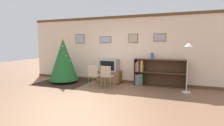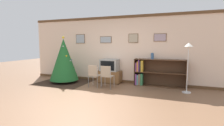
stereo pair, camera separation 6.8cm
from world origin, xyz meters
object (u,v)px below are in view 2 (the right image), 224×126
at_px(vase, 152,56).
at_px(christmas_tree, 64,59).
at_px(folding_chair_right, 107,75).
at_px(folding_chair_left, 94,75).
at_px(tv_console, 110,77).
at_px(standing_lamp, 188,55).
at_px(television, 110,65).
at_px(bookshelf, 151,73).

bearing_deg(vase, christmas_tree, -169.82).
bearing_deg(folding_chair_right, folding_chair_left, 180.00).
bearing_deg(tv_console, vase, 1.77).
bearing_deg(standing_lamp, television, 171.19).
relative_size(folding_chair_left, folding_chair_right, 1.00).
bearing_deg(television, vase, 1.86).
relative_size(vase, standing_lamp, 0.14).
distance_m(folding_chair_right, standing_lamp, 2.77).
bearing_deg(christmas_tree, folding_chair_right, -9.13).
height_order(christmas_tree, television, christmas_tree).
bearing_deg(christmas_tree, tv_console, 17.75).
xyz_separation_m(tv_console, standing_lamp, (2.88, -0.45, 0.99)).
bearing_deg(bookshelf, television, -176.85).
distance_m(christmas_tree, folding_chair_left, 1.64).
height_order(television, folding_chair_right, television).
xyz_separation_m(folding_chair_right, vase, (1.44, 0.95, 0.66)).
relative_size(tv_console, folding_chair_right, 1.15).
bearing_deg(standing_lamp, tv_console, 171.14).
bearing_deg(folding_chair_left, christmas_tree, 167.97).
distance_m(tv_console, television, 0.48).
relative_size(tv_console, vase, 4.06).
relative_size(folding_chair_left, standing_lamp, 0.51).
xyz_separation_m(tv_console, folding_chair_right, (0.25, -0.90, 0.22)).
xyz_separation_m(tv_console, folding_chair_left, (-0.25, -0.90, 0.22)).
relative_size(television, folding_chair_right, 0.86).
xyz_separation_m(bookshelf, vase, (0.03, -0.04, 0.64)).
bearing_deg(folding_chair_right, tv_console, 105.54).
bearing_deg(vase, folding_chair_right, -146.52).
xyz_separation_m(television, vase, (1.69, 0.05, 0.40)).
bearing_deg(christmas_tree, television, 17.68).
relative_size(television, folding_chair_left, 0.86).
bearing_deg(folding_chair_left, standing_lamp, 8.17).
bearing_deg(television, folding_chair_left, -105.58).
bearing_deg(vase, standing_lamp, -22.78).
distance_m(folding_chair_right, bookshelf, 1.72).
relative_size(christmas_tree, tv_console, 2.00).
xyz_separation_m(folding_chair_right, bookshelf, (1.41, 0.99, 0.02)).
distance_m(tv_console, standing_lamp, 3.08).
xyz_separation_m(tv_console, bookshelf, (1.66, 0.09, 0.25)).
xyz_separation_m(television, folding_chair_left, (-0.25, -0.89, -0.26)).
height_order(television, vase, vase).
relative_size(folding_chair_right, bookshelf, 0.44).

